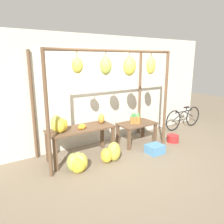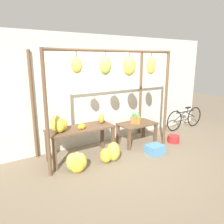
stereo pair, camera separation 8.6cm
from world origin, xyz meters
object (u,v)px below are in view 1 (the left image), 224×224
banana_pile_on_table (59,125)px  pineapple_cluster (136,119)px  orange_pile (82,127)px  blue_bucket (173,138)px  banana_pile_ground_right (111,153)px  banana_pile_ground_left (78,163)px  papaya_pile (101,118)px  parked_bicycle (183,118)px  fruit_crate_white (155,149)px

banana_pile_on_table → pineapple_cluster: (2.06, 0.01, -0.18)m
orange_pile → blue_bucket: (2.52, -0.43, -0.67)m
banana_pile_ground_right → blue_bucket: banana_pile_ground_right is taller
banana_pile_on_table → orange_pile: size_ratio=1.70×
orange_pile → pineapple_cluster: pineapple_cluster is taller
banana_pile_on_table → pineapple_cluster: bearing=0.2°
banana_pile_on_table → banana_pile_ground_right: (0.96, -0.50, -0.68)m
pineapple_cluster → banana_pile_ground_left: 2.03m
banana_pile_ground_left → papaya_pile: 1.27m
banana_pile_ground_right → orange_pile: bearing=134.9°
pineapple_cluster → banana_pile_ground_left: bearing=-165.1°
orange_pile → parked_bicycle: bearing=3.5°
papaya_pile → banana_pile_ground_left: bearing=-147.1°
banana_pile_on_table → papaya_pile: bearing=5.2°
banana_pile_on_table → pineapple_cluster: banana_pile_on_table is taller
banana_pile_on_table → pineapple_cluster: size_ratio=1.25×
orange_pile → parked_bicycle: orange_pile is taller
banana_pile_on_table → fruit_crate_white: (2.07, -0.72, -0.77)m
banana_pile_ground_right → blue_bucket: bearing=1.2°
banana_pile_on_table → orange_pile: 0.51m
blue_bucket → banana_pile_ground_left: bearing=-179.3°
orange_pile → fruit_crate_white: 1.85m
fruit_crate_white → parked_bicycle: (2.18, 0.92, 0.24)m
blue_bucket → fruit_crate_white: bearing=-164.3°
pineapple_cluster → blue_bucket: 1.22m
pineapple_cluster → parked_bicycle: 2.22m
banana_pile_on_table → banana_pile_ground_right: size_ratio=0.79×
banana_pile_ground_right → parked_bicycle: (3.29, 0.70, 0.15)m
parked_bicycle → blue_bucket: bearing=-152.0°
banana_pile_ground_right → blue_bucket: 2.05m
pineapple_cluster → fruit_crate_white: 0.94m
banana_pile_on_table → parked_bicycle: 4.28m
orange_pile → banana_pile_ground_left: size_ratio=0.48×
pineapple_cluster → banana_pile_ground_right: (-1.10, -0.51, -0.50)m
banana_pile_ground_right → banana_pile_on_table: bearing=152.3°
fruit_crate_white → blue_bucket: size_ratio=1.24×
banana_pile_on_table → parked_bicycle: (4.25, 0.20, -0.53)m
fruit_crate_white → blue_bucket: bearing=15.7°
parked_bicycle → banana_pile_ground_right: bearing=-168.0°
banana_pile_ground_left → papaya_pile: bearing=32.9°
orange_pile → papaya_pile: bearing=12.7°
orange_pile → fruit_crate_white: (1.58, -0.69, -0.66)m
blue_bucket → pineapple_cluster: bearing=153.8°
banana_pile_ground_left → blue_bucket: (2.85, 0.04, -0.08)m
banana_pile_on_table → fruit_crate_white: bearing=-19.3°
banana_pile_ground_left → papaya_pile: size_ratio=1.89×
banana_pile_ground_left → papaya_pile: papaya_pile is taller
banana_pile_ground_left → banana_pile_on_table: bearing=107.5°
blue_bucket → banana_pile_ground_right: bearing=-178.8°
orange_pile → banana_pile_ground_left: (-0.33, -0.46, -0.58)m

